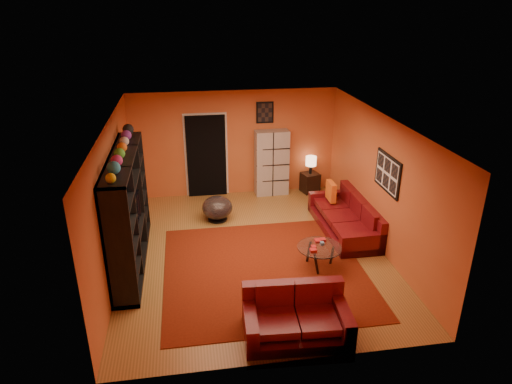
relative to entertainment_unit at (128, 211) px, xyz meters
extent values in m
plane|color=brown|center=(2.27, 0.00, -1.05)|extent=(6.00, 6.00, 0.00)
plane|color=white|center=(2.27, 0.00, 1.55)|extent=(6.00, 6.00, 0.00)
plane|color=#C3572A|center=(2.27, 3.00, 0.25)|extent=(6.00, 0.00, 6.00)
plane|color=#C3572A|center=(2.27, -3.00, 0.25)|extent=(6.00, 0.00, 6.00)
plane|color=#C3572A|center=(-0.23, 0.00, 0.25)|extent=(0.00, 6.00, 6.00)
plane|color=#C3572A|center=(4.78, 0.00, 0.25)|extent=(0.00, 6.00, 6.00)
cube|color=#531509|center=(2.38, -0.70, -1.04)|extent=(3.60, 3.60, 0.01)
cube|color=black|center=(1.57, 2.96, -0.03)|extent=(0.95, 0.10, 2.04)
cube|color=black|center=(4.75, -0.30, 0.55)|extent=(0.03, 1.00, 0.70)
cube|color=black|center=(3.02, 2.98, 1.00)|extent=(0.42, 0.03, 0.52)
cube|color=black|center=(0.00, 0.00, 0.00)|extent=(0.45, 3.00, 2.10)
imported|color=black|center=(0.05, 0.08, -0.07)|extent=(0.90, 0.12, 0.52)
cube|color=#530B11|center=(4.32, 0.57, -0.89)|extent=(0.97, 2.30, 0.32)
cube|color=#530B11|center=(4.70, 0.57, -0.62)|extent=(0.22, 2.29, 0.85)
cube|color=#530B11|center=(4.34, -0.48, -0.74)|extent=(0.94, 0.20, 0.62)
cube|color=#530B11|center=(4.31, 1.62, -0.74)|extent=(0.94, 0.20, 0.62)
cube|color=#530B11|center=(4.30, -0.07, -0.58)|extent=(0.72, 0.63, 0.12)
cube|color=#530B11|center=(4.29, 0.57, -0.58)|extent=(0.72, 0.63, 0.12)
cube|color=#530B11|center=(4.27, 1.21, -0.58)|extent=(0.72, 0.63, 0.12)
cube|color=#530B11|center=(2.54, -2.50, -0.89)|extent=(1.58, 1.01, 0.32)
cube|color=#530B11|center=(2.56, -2.13, -0.62)|extent=(1.54, 0.27, 0.85)
cube|color=#530B11|center=(3.21, -2.54, -0.74)|extent=(0.23, 0.93, 0.62)
cube|color=#530B11|center=(1.87, -2.46, -0.74)|extent=(0.23, 0.93, 0.62)
cube|color=#530B11|center=(2.83, -2.56, -0.58)|extent=(0.60, 0.73, 0.12)
cube|color=#530B11|center=(2.24, -2.52, -0.58)|extent=(0.60, 0.73, 0.12)
cube|color=orange|center=(4.22, 1.25, -0.42)|extent=(0.12, 0.42, 0.42)
cylinder|color=silver|center=(3.39, -0.74, -0.64)|extent=(0.81, 0.81, 0.02)
cylinder|color=black|center=(3.64, -0.73, -0.85)|extent=(0.05, 0.05, 0.39)
cylinder|color=black|center=(3.25, -0.53, -0.85)|extent=(0.05, 0.05, 0.39)
cylinder|color=black|center=(3.28, -0.96, -0.85)|extent=(0.05, 0.05, 0.39)
cube|color=#AFA9A2|center=(3.17, 2.80, -0.23)|extent=(0.83, 0.40, 1.64)
cylinder|color=black|center=(1.70, 1.49, -1.03)|extent=(0.44, 0.44, 0.03)
cylinder|color=black|center=(1.70, 1.49, -0.95)|extent=(0.06, 0.06, 0.15)
ellipsoid|color=#443C3D|center=(1.70, 1.49, -0.75)|extent=(0.68, 0.68, 0.51)
cube|color=black|center=(4.17, 2.75, -0.80)|extent=(0.49, 0.49, 0.50)
cylinder|color=black|center=(4.17, 2.75, -0.44)|extent=(0.08, 0.08, 0.21)
cylinder|color=#EDB882|center=(4.17, 2.75, -0.22)|extent=(0.27, 0.27, 0.23)
camera|label=1|loc=(1.12, -7.71, 3.51)|focal=32.00mm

